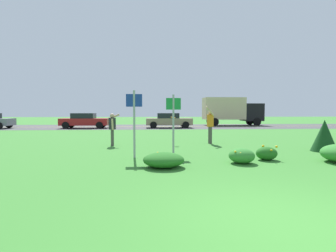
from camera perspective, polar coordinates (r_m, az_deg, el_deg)
name	(u,v)px	position (r m, az deg, el deg)	size (l,w,h in m)	color
ground_plane	(182,138)	(16.15, 3.09, -2.66)	(120.00, 120.00, 0.00)	#387A2D
highway_strip	(168,127)	(28.38, 0.03, -0.12)	(120.00, 9.12, 0.01)	#424244
highway_center_stripe	(168,126)	(28.38, 0.03, -0.11)	(120.00, 0.16, 0.00)	yellow
daylily_clump_near_camera	(242,156)	(8.79, 15.49, -6.16)	(0.81, 0.80, 0.47)	#337F2D
daylily_clump_front_left	(164,160)	(7.88, -0.94, -7.27)	(1.21, 1.08, 0.44)	#23661E
daylily_clump_front_center	(267,153)	(9.62, 20.35, -5.51)	(0.71, 0.66, 0.50)	#23661E
sign_post_near_path	(134,117)	(9.39, -7.24, 1.92)	(0.56, 0.10, 2.37)	#93969B
sign_post_by_roadside	(173,118)	(10.14, 1.16, 1.72)	(0.56, 0.10, 2.28)	#93969B
evergreen_shrub_side	(324,136)	(12.63, 30.45, -1.78)	(1.02, 1.02, 1.30)	#143D19
person_thrower_dark_shirt	(112,126)	(12.98, -11.83, -0.10)	(0.52, 0.52, 1.54)	#232328
person_catcher_orange_shirt	(210,124)	(13.63, 9.01, 0.50)	(0.45, 0.51, 1.91)	orange
frisbee_orange	(173,117)	(13.34, 1.11, 1.86)	(0.24, 0.24, 0.08)	orange
car_red_center_left	(85,121)	(26.97, -17.42, 1.13)	(4.50, 2.00, 1.45)	maroon
car_tan_center_right	(169,120)	(26.29, 0.16, 1.22)	(4.50, 2.00, 1.45)	#937F60
box_truck_black	(231,110)	(31.75, 13.37, 3.40)	(6.70, 2.46, 3.20)	black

